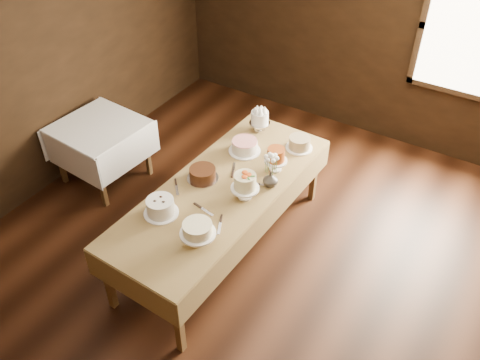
% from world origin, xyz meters
% --- Properties ---
extents(floor, '(5.00, 6.00, 0.01)m').
position_xyz_m(floor, '(0.00, 0.00, 0.00)').
color(floor, black).
rests_on(floor, ground).
extents(wall_back, '(5.00, 0.02, 2.80)m').
position_xyz_m(wall_back, '(0.00, 3.00, 1.40)').
color(wall_back, black).
rests_on(wall_back, ground).
extents(wall_left, '(0.02, 6.00, 2.80)m').
position_xyz_m(wall_left, '(-2.50, 0.00, 1.40)').
color(wall_left, black).
rests_on(wall_left, ground).
extents(window, '(1.10, 0.05, 1.30)m').
position_xyz_m(window, '(1.30, 2.94, 1.60)').
color(window, '#FFEABF').
rests_on(window, wall_back).
extents(display_table, '(1.09, 2.57, 0.79)m').
position_xyz_m(display_table, '(-0.19, 0.18, 0.73)').
color(display_table, '#4F371E').
rests_on(display_table, ground).
extents(side_table, '(0.96, 0.96, 0.75)m').
position_xyz_m(side_table, '(-1.99, 0.39, 0.66)').
color(side_table, '#4F371E').
rests_on(side_table, ground).
extents(cake_meringue, '(0.23, 0.23, 0.24)m').
position_xyz_m(cake_meringue, '(-0.38, 1.21, 0.89)').
color(cake_meringue, silver).
rests_on(cake_meringue, display_table).
extents(cake_speckled, '(0.28, 0.28, 0.13)m').
position_xyz_m(cake_speckled, '(0.14, 1.14, 0.85)').
color(cake_speckled, white).
rests_on(cake_speckled, display_table).
extents(cake_lattice, '(0.33, 0.33, 0.12)m').
position_xyz_m(cake_lattice, '(-0.31, 0.79, 0.84)').
color(cake_lattice, white).
rests_on(cake_lattice, display_table).
extents(cake_caramel, '(0.23, 0.23, 0.26)m').
position_xyz_m(cake_caramel, '(0.10, 0.69, 0.90)').
color(cake_caramel, white).
rests_on(cake_caramel, display_table).
extents(cake_chocolate, '(0.31, 0.31, 0.12)m').
position_xyz_m(cake_chocolate, '(-0.42, 0.20, 0.84)').
color(cake_chocolate, silver).
rests_on(cake_chocolate, display_table).
extents(cake_flowers, '(0.27, 0.27, 0.27)m').
position_xyz_m(cake_flowers, '(0.06, 0.18, 0.90)').
color(cake_flowers, white).
rests_on(cake_flowers, display_table).
extents(cake_swirl, '(0.32, 0.32, 0.16)m').
position_xyz_m(cake_swirl, '(-0.45, -0.40, 0.86)').
color(cake_swirl, white).
rests_on(cake_swirl, display_table).
extents(cake_cream, '(0.32, 0.32, 0.22)m').
position_xyz_m(cake_cream, '(0.03, -0.51, 0.88)').
color(cake_cream, white).
rests_on(cake_cream, display_table).
extents(cake_server_a, '(0.24, 0.07, 0.01)m').
position_xyz_m(cake_server_a, '(-0.12, -0.17, 0.79)').
color(cake_server_a, silver).
rests_on(cake_server_a, display_table).
extents(cake_server_b, '(0.13, 0.23, 0.01)m').
position_xyz_m(cake_server_b, '(0.09, -0.28, 0.79)').
color(cake_server_b, silver).
rests_on(cake_server_b, display_table).
extents(cake_server_c, '(0.13, 0.23, 0.01)m').
position_xyz_m(cake_server_c, '(-0.26, 0.50, 0.79)').
color(cake_server_c, silver).
rests_on(cake_server_c, display_table).
extents(cake_server_d, '(0.23, 0.11, 0.01)m').
position_xyz_m(cake_server_d, '(0.16, 0.44, 0.79)').
color(cake_server_d, silver).
rests_on(cake_server_d, display_table).
extents(cake_server_e, '(0.18, 0.19, 0.01)m').
position_xyz_m(cake_server_e, '(-0.53, -0.07, 0.79)').
color(cake_server_e, silver).
rests_on(cake_server_e, display_table).
extents(flower_vase, '(0.16, 0.16, 0.15)m').
position_xyz_m(flower_vase, '(0.18, 0.45, 0.86)').
color(flower_vase, '#2D2823').
rests_on(flower_vase, display_table).
extents(flower_bouquet, '(0.14, 0.14, 0.20)m').
position_xyz_m(flower_bouquet, '(0.18, 0.45, 1.05)').
color(flower_bouquet, white).
rests_on(flower_bouquet, flower_vase).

